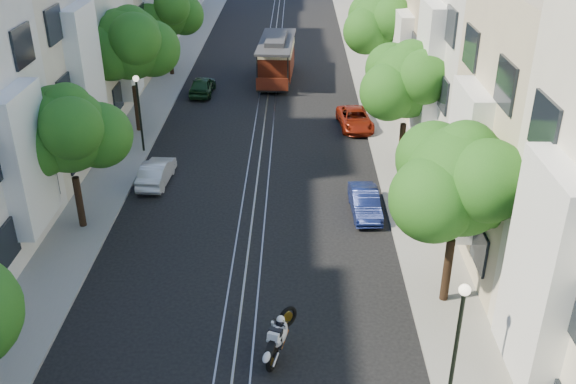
{
  "coord_description": "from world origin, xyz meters",
  "views": [
    {
      "loc": [
        1.89,
        -9.64,
        14.0
      ],
      "look_at": [
        1.6,
        13.19,
        2.2
      ],
      "focal_mm": 40.0,
      "sensor_mm": 36.0,
      "label": 1
    }
  ],
  "objects_px": {
    "tree_w_d": "(168,12)",
    "tree_e_c": "(408,83)",
    "tree_e_d": "(382,25)",
    "sportbike_rider": "(278,336)",
    "lamp_west": "(138,102)",
    "parked_car_e_far": "(355,119)",
    "parked_car_w_mid": "(156,172)",
    "tree_w_c": "(131,45)",
    "cable_car": "(276,56)",
    "tree_e_b": "(461,183)",
    "lamp_east": "(459,329)",
    "parked_car_e_mid": "(365,202)",
    "parked_car_w_far": "(202,85)",
    "tree_w_b": "(69,133)"
  },
  "relations": [
    {
      "from": "tree_e_b",
      "to": "parked_car_e_far",
      "type": "xyz_separation_m",
      "value": [
        -1.89,
        16.83,
        -4.19
      ]
    },
    {
      "from": "sportbike_rider",
      "to": "parked_car_e_mid",
      "type": "xyz_separation_m",
      "value": [
        3.59,
        9.35,
        -0.27
      ]
    },
    {
      "from": "parked_car_e_far",
      "to": "parked_car_w_mid",
      "type": "height_order",
      "value": "parked_car_w_mid"
    },
    {
      "from": "lamp_east",
      "to": "parked_car_e_far",
      "type": "xyz_separation_m",
      "value": [
        -0.93,
        21.8,
        -2.3
      ]
    },
    {
      "from": "lamp_west",
      "to": "tree_w_b",
      "type": "bearing_deg",
      "value": -95.97
    },
    {
      "from": "lamp_west",
      "to": "parked_car_e_mid",
      "type": "relative_size",
      "value": 1.24
    },
    {
      "from": "parked_car_e_far",
      "to": "tree_e_b",
      "type": "bearing_deg",
      "value": -89.06
    },
    {
      "from": "tree_w_c",
      "to": "sportbike_rider",
      "type": "bearing_deg",
      "value": -65.73
    },
    {
      "from": "parked_car_w_far",
      "to": "tree_w_d",
      "type": "bearing_deg",
      "value": -54.7
    },
    {
      "from": "cable_car",
      "to": "parked_car_e_far",
      "type": "bearing_deg",
      "value": -59.36
    },
    {
      "from": "tree_w_c",
      "to": "parked_car_e_mid",
      "type": "relative_size",
      "value": 2.12
    },
    {
      "from": "tree_w_d",
      "to": "tree_e_c",
      "type": "bearing_deg",
      "value": -48.01
    },
    {
      "from": "tree_w_b",
      "to": "parked_car_e_far",
      "type": "height_order",
      "value": "tree_w_b"
    },
    {
      "from": "tree_e_b",
      "to": "parked_car_w_far",
      "type": "bearing_deg",
      "value": 117.09
    },
    {
      "from": "tree_e_c",
      "to": "cable_car",
      "type": "relative_size",
      "value": 0.86
    },
    {
      "from": "tree_e_b",
      "to": "cable_car",
      "type": "height_order",
      "value": "tree_e_b"
    },
    {
      "from": "tree_w_d",
      "to": "parked_car_w_mid",
      "type": "bearing_deg",
      "value": -82.65
    },
    {
      "from": "parked_car_w_mid",
      "to": "tree_e_b",
      "type": "bearing_deg",
      "value": 145.68
    },
    {
      "from": "tree_e_b",
      "to": "parked_car_w_mid",
      "type": "xyz_separation_m",
      "value": [
        -12.13,
        9.4,
        -4.17
      ]
    },
    {
      "from": "tree_e_b",
      "to": "tree_w_d",
      "type": "height_order",
      "value": "tree_e_b"
    },
    {
      "from": "tree_w_d",
      "to": "cable_car",
      "type": "height_order",
      "value": "tree_w_d"
    },
    {
      "from": "tree_w_c",
      "to": "lamp_west",
      "type": "relative_size",
      "value": 1.71
    },
    {
      "from": "tree_w_b",
      "to": "tree_e_b",
      "type": "bearing_deg",
      "value": -19.15
    },
    {
      "from": "parked_car_e_far",
      "to": "sportbike_rider",
      "type": "bearing_deg",
      "value": -106.87
    },
    {
      "from": "tree_e_c",
      "to": "parked_car_e_far",
      "type": "xyz_separation_m",
      "value": [
        -1.89,
        5.83,
        -4.06
      ]
    },
    {
      "from": "cable_car",
      "to": "parked_car_w_far",
      "type": "bearing_deg",
      "value": -142.95
    },
    {
      "from": "sportbike_rider",
      "to": "lamp_west",
      "type": "bearing_deg",
      "value": 136.19
    },
    {
      "from": "lamp_east",
      "to": "parked_car_w_far",
      "type": "xyz_separation_m",
      "value": [
        -10.7,
        27.77,
        -2.24
      ]
    },
    {
      "from": "tree_w_c",
      "to": "parked_car_w_mid",
      "type": "xyz_separation_m",
      "value": [
        2.27,
        -6.6,
        -4.5
      ]
    },
    {
      "from": "tree_w_b",
      "to": "lamp_east",
      "type": "xyz_separation_m",
      "value": [
        13.44,
        -9.98,
        -1.55
      ]
    },
    {
      "from": "tree_e_d",
      "to": "parked_car_w_far",
      "type": "bearing_deg",
      "value": 176.09
    },
    {
      "from": "tree_e_d",
      "to": "tree_w_c",
      "type": "xyz_separation_m",
      "value": [
        -14.4,
        -6.0,
        0.2
      ]
    },
    {
      "from": "lamp_west",
      "to": "parked_car_e_far",
      "type": "xyz_separation_m",
      "value": [
        11.67,
        3.8,
        -2.3
      ]
    },
    {
      "from": "tree_e_b",
      "to": "parked_car_e_mid",
      "type": "distance_m",
      "value": 8.01
    },
    {
      "from": "tree_w_d",
      "to": "lamp_west",
      "type": "height_order",
      "value": "tree_w_d"
    },
    {
      "from": "tree_w_d",
      "to": "parked_car_w_mid",
      "type": "xyz_separation_m",
      "value": [
        2.27,
        -17.6,
        -4.03
      ]
    },
    {
      "from": "tree_w_b",
      "to": "tree_w_d",
      "type": "bearing_deg",
      "value": 90.0
    },
    {
      "from": "tree_e_d",
      "to": "tree_e_c",
      "type": "bearing_deg",
      "value": -90.0
    },
    {
      "from": "tree_w_c",
      "to": "lamp_east",
      "type": "relative_size",
      "value": 1.71
    },
    {
      "from": "tree_w_d",
      "to": "parked_car_e_far",
      "type": "distance_m",
      "value": 16.63
    },
    {
      "from": "tree_e_c",
      "to": "lamp_east",
      "type": "height_order",
      "value": "tree_e_c"
    },
    {
      "from": "parked_car_e_far",
      "to": "lamp_west",
      "type": "bearing_deg",
      "value": -167.41
    },
    {
      "from": "parked_car_w_far",
      "to": "lamp_west",
      "type": "bearing_deg",
      "value": 81.2
    },
    {
      "from": "tree_e_d",
      "to": "sportbike_rider",
      "type": "distance_m",
      "value": 25.92
    },
    {
      "from": "lamp_east",
      "to": "parked_car_w_mid",
      "type": "relative_size",
      "value": 1.21
    },
    {
      "from": "parked_car_e_mid",
      "to": "parked_car_w_far",
      "type": "distance_m",
      "value": 18.86
    },
    {
      "from": "cable_car",
      "to": "parked_car_e_mid",
      "type": "relative_size",
      "value": 2.26
    },
    {
      "from": "parked_car_w_mid",
      "to": "parked_car_e_far",
      "type": "bearing_deg",
      "value": -140.59
    },
    {
      "from": "lamp_east",
      "to": "cable_car",
      "type": "bearing_deg",
      "value": 100.57
    },
    {
      "from": "tree_w_d",
      "to": "lamp_west",
      "type": "relative_size",
      "value": 1.57
    }
  ]
}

